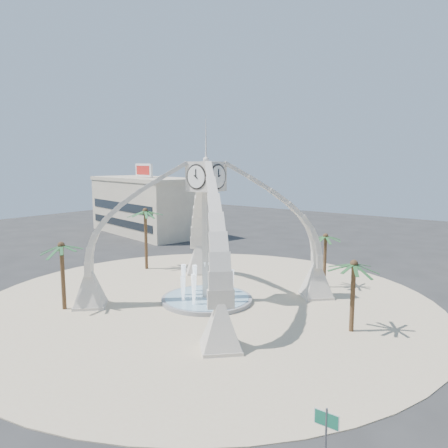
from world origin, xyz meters
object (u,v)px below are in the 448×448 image
Objects in this scene: street_sign at (326,428)px; fountain at (207,299)px; palm_east at (354,265)px; palm_west at (145,212)px; clock_tower at (206,229)px; palm_north at (326,237)px; palm_south at (61,246)px.

fountain is at bearing 141.23° from street_sign.
palm_west is at bearing 171.86° from palm_east.
clock_tower is at bearing 141.23° from street_sign.
palm_north is at bearing 114.11° from street_sign.
palm_west is 35.98m from street_sign.
palm_south is at bearing -154.50° from palm_east.
palm_south is (-14.57, -19.15, 0.33)m from palm_north.
clock_tower reaches higher than fountain.
clock_tower is at bearing -121.69° from palm_north.
fountain is 22.26m from street_sign.
palm_east is (12.72, 1.15, 4.72)m from fountain.
palm_north reaches higher than street_sign.
palm_west reaches higher than palm_east.
palm_west is 20.23m from palm_north.
palm_south is at bearing -132.88° from clock_tower.
palm_north is at bearing 52.74° from palm_south.
clock_tower is 3.11× the size of palm_north.
palm_north is 26.64m from street_sign.
palm_north is at bearing 124.68° from palm_east.
fountain is 13.62m from palm_east.
fountain is 1.29× the size of palm_south.
palm_south reaches higher than fountain.
fountain is 13.05m from palm_north.
palm_east is 23.17m from palm_south.
palm_east is 1.00× the size of palm_north.
palm_west reaches higher than fountain.
palm_south reaches higher than street_sign.
palm_west is at bearing 159.64° from fountain.
clock_tower is at bearing 47.12° from palm_south.
palm_east is 0.77× the size of palm_west.
palm_west is (-13.04, 4.84, 6.36)m from fountain.
palm_north is 24.06m from palm_south.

